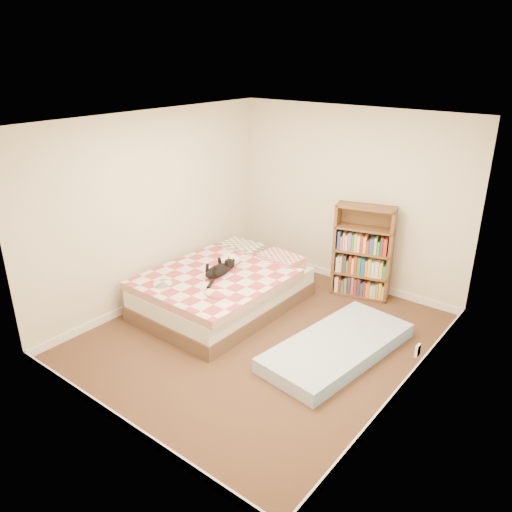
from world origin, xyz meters
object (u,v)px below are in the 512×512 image
Objects in this scene: black_cat at (220,270)px; bed at (225,288)px; white_dog at (230,260)px; bookshelf at (362,262)px; floor_mattress at (337,347)px.

bed is at bearing 103.61° from black_cat.
bookshelf is at bearing 51.00° from white_dog.
black_cat reaches higher than white_dog.
bookshelf is 1.96m from black_cat.
bed is 1.15× the size of floor_mattress.
black_cat is (-1.70, -0.06, 0.50)m from floor_mattress.
black_cat is (0.04, -0.13, 0.33)m from bed.
bookshelf is at bearing 115.26° from floor_mattress.
white_dog is (-0.07, 0.18, 0.32)m from bed.
bed is 1.90m from bookshelf.
bed is 2.97× the size of black_cat.
bookshelf is at bearing 48.07° from black_cat.
black_cat is at bearing -170.95° from floor_mattress.
white_dog is at bearing 111.70° from bed.
bed is 1.75m from floor_mattress.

